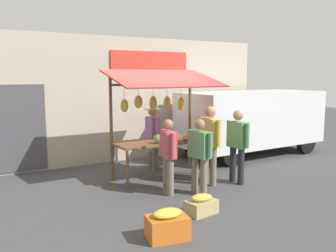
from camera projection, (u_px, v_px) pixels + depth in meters
name	position (u px, v px, depth m)	size (l,w,h in m)	color
ground_plane	(161.00, 178.00, 8.56)	(40.00, 40.00, 0.00)	#424244
street_backdrop	(120.00, 99.00, 10.17)	(9.00, 0.30, 3.40)	#B2A893
market_stall	(161.00, 112.00, 8.39)	(2.50, 1.46, 2.50)	brown
vendor_with_sunhat	(153.00, 134.00, 9.17)	(0.41, 0.68, 1.57)	#726656
shopper_in_striped_shirt	(168.00, 152.00, 7.29)	(0.31, 0.65, 1.51)	#726656
shopper_in_grey_tee	(199.00, 152.00, 7.26)	(0.29, 0.65, 1.52)	#726656
shopper_with_shopping_bag	(237.00, 141.00, 8.02)	(0.22, 0.69, 1.62)	#232328
shopper_with_ponytail	(210.00, 139.00, 7.92)	(0.26, 0.72, 1.71)	#726656
parked_van	(247.00, 118.00, 10.87)	(4.43, 1.93, 1.88)	silver
produce_crate_near	(201.00, 205.00, 6.31)	(0.56, 0.41, 0.35)	tan
produce_crate_side	(167.00, 225.00, 5.34)	(0.66, 0.51, 0.45)	#D1661E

